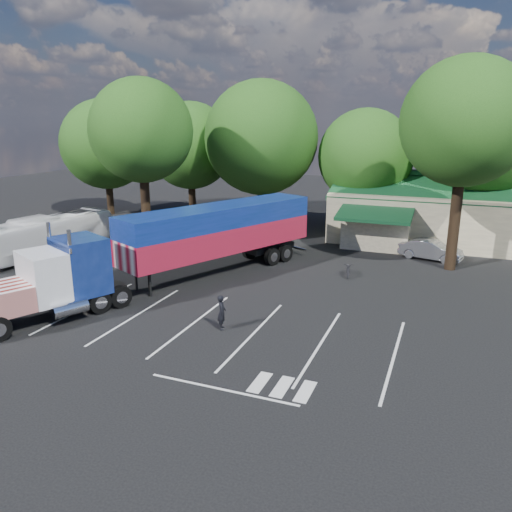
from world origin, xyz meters
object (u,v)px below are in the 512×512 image
at_px(semi_truck, 183,241).
at_px(bicycle, 348,269).
at_px(silver_sedan, 431,250).
at_px(woman, 222,312).
at_px(tour_bus, 48,235).

height_order(semi_truck, bicycle, semi_truck).
height_order(bicycle, silver_sedan, silver_sedan).
distance_m(woman, silver_sedan, 18.58).
relative_size(woman, tour_bus, 0.16).
bearing_deg(silver_sedan, semi_truck, 141.82).
bearing_deg(tour_bus, semi_truck, 0.03).
distance_m(woman, bicycle, 11.19).
height_order(semi_truck, tour_bus, semi_truck).
xyz_separation_m(bicycle, silver_sedan, (4.64, 6.02, 0.25)).
distance_m(woman, tour_bus, 19.13).
bearing_deg(semi_truck, silver_sedan, 63.24).
xyz_separation_m(woman, bicycle, (3.90, 10.48, -0.39)).
xyz_separation_m(woman, silver_sedan, (8.54, 16.50, -0.14)).
relative_size(bicycle, tour_bus, 0.17).
xyz_separation_m(woman, tour_bus, (-17.60, 7.48, 0.60)).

